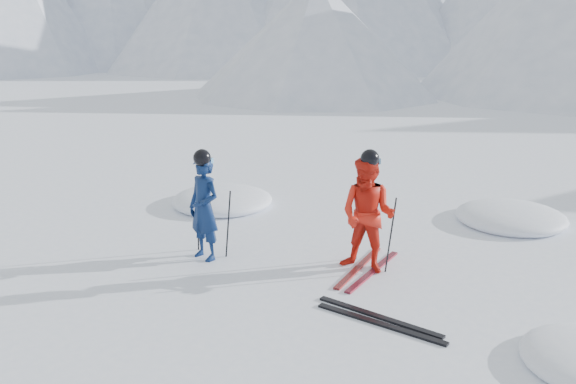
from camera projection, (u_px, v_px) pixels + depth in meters
The scene contains 12 objects.
ground at pixel (397, 314), 7.53m from camera, with size 160.00×160.00×0.00m, color white.
skier_blue at pixel (204, 208), 9.10m from camera, with size 0.58×0.38×1.59m, color #0C1F4A.
skier_red at pixel (368, 215), 8.64m from camera, with size 0.82×0.64×1.69m, color red.
pole_blue_left at pixel (198, 219), 9.47m from camera, with size 0.02×0.02×1.06m, color black.
pole_blue_right at pixel (228, 224), 9.22m from camera, with size 0.02×0.02×1.06m, color black.
pole_red_left at pixel (358, 225), 9.08m from camera, with size 0.02×0.02×1.12m, color black.
pole_red_right at pixel (391, 235), 8.65m from camera, with size 0.02×0.02×1.12m, color black.
ski_worn_left at pixel (359, 267), 8.93m from camera, with size 0.09×1.70×0.03m, color black.
ski_worn_right at pixel (373, 271), 8.79m from camera, with size 0.09×1.70×0.03m, color black.
ski_loose_a at pixel (379, 317), 7.44m from camera, with size 0.09×1.70×0.03m, color black.
ski_loose_b at pixel (380, 324), 7.27m from camera, with size 0.09×1.70×0.03m, color black.
snow_lumps at pixel (383, 231), 10.53m from camera, with size 8.90×5.99×0.43m.
Camera 1 is at (3.13, -6.23, 3.50)m, focal length 38.00 mm.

